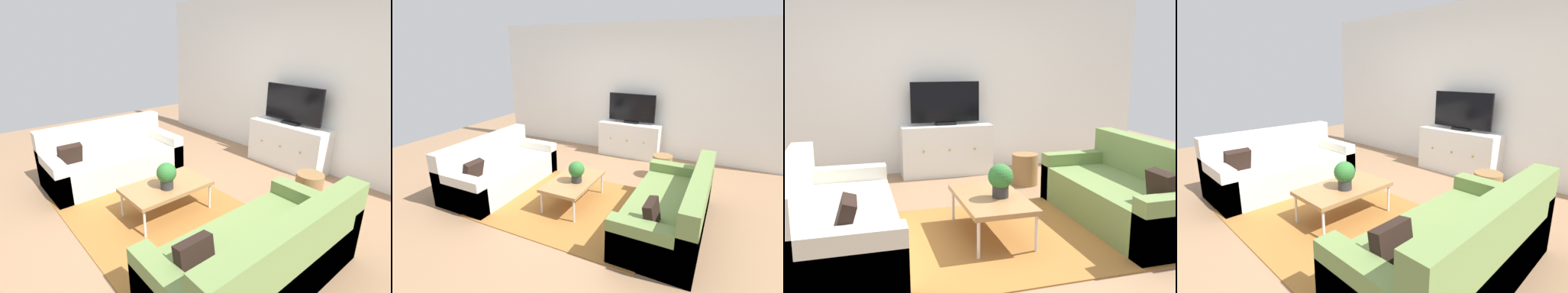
{
  "view_description": "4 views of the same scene",
  "coord_description": "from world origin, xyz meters",
  "views": [
    {
      "loc": [
        2.65,
        -1.86,
        2.03
      ],
      "look_at": [
        0.0,
        0.36,
        0.77
      ],
      "focal_mm": 27.92,
      "sensor_mm": 36.0,
      "label": 1
    },
    {
      "loc": [
        1.89,
        -3.47,
        2.22
      ],
      "look_at": [
        0.0,
        0.36,
        0.77
      ],
      "focal_mm": 26.94,
      "sensor_mm": 36.0,
      "label": 2
    },
    {
      "loc": [
        -1.21,
        -3.75,
        1.61
      ],
      "look_at": [
        0.0,
        0.36,
        0.77
      ],
      "focal_mm": 40.3,
      "sensor_mm": 36.0,
      "label": 3
    },
    {
      "loc": [
        2.39,
        -1.98,
        1.6
      ],
      "look_at": [
        0.0,
        0.36,
        0.77
      ],
      "focal_mm": 27.0,
      "sensor_mm": 36.0,
      "label": 4
    }
  ],
  "objects": [
    {
      "name": "flat_screen_tv",
      "position": [
        0.06,
        2.29,
        1.01
      ],
      "size": [
        0.98,
        0.16,
        0.61
      ],
      "color": "black",
      "rests_on": "tv_console"
    },
    {
      "name": "couch_right_side",
      "position": [
        1.44,
        -0.1,
        0.27
      ],
      "size": [
        0.9,
        1.93,
        0.81
      ],
      "color": "olive",
      "rests_on": "ground_plane"
    },
    {
      "name": "wall_back",
      "position": [
        0.0,
        2.55,
        1.35
      ],
      "size": [
        6.4,
        0.12,
        2.7
      ],
      "primitive_type": "cube",
      "color": "white",
      "rests_on": "ground_plane"
    },
    {
      "name": "ground_plane",
      "position": [
        0.0,
        0.0,
        0.0
      ],
      "size": [
        10.0,
        10.0,
        0.0
      ],
      "primitive_type": "plane",
      "color": "#997251"
    },
    {
      "name": "tv_console",
      "position": [
        0.06,
        2.27,
        0.36
      ],
      "size": [
        1.28,
        0.47,
        0.71
      ],
      "color": "white",
      "rests_on": "ground_plane"
    },
    {
      "name": "coffee_table",
      "position": [
        -0.02,
        -0.07,
        0.35
      ],
      "size": [
        0.59,
        1.0,
        0.38
      ],
      "color": "#A37547",
      "rests_on": "ground_plane"
    },
    {
      "name": "area_rug",
      "position": [
        0.0,
        -0.15,
        0.01
      ],
      "size": [
        2.5,
        1.9,
        0.01
      ],
      "primitive_type": "cube",
      "color": "#9E662D",
      "rests_on": "ground_plane"
    },
    {
      "name": "couch_left_side",
      "position": [
        -1.44,
        -0.1,
        0.27
      ],
      "size": [
        0.9,
        1.93,
        0.81
      ],
      "color": "beige",
      "rests_on": "ground_plane"
    },
    {
      "name": "wicker_basket",
      "position": [
        0.93,
        1.45,
        0.2
      ],
      "size": [
        0.34,
        0.34,
        0.41
      ],
      "primitive_type": "cylinder",
      "color": "olive",
      "rests_on": "ground_plane"
    },
    {
      "name": "potted_plant",
      "position": [
        0.05,
        -0.11,
        0.55
      ],
      "size": [
        0.23,
        0.23,
        0.31
      ],
      "color": "#2D2D2D",
      "rests_on": "coffee_table"
    }
  ]
}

